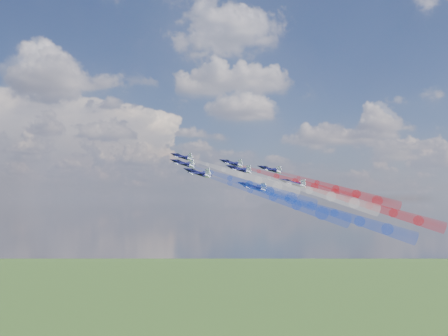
{
  "coord_description": "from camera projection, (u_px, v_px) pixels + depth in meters",
  "views": [
    {
      "loc": [
        -24.62,
        -191.16,
        121.66
      ],
      "look_at": [
        -2.38,
        -22.74,
        132.28
      ],
      "focal_mm": 39.45,
      "sensor_mm": 36.0,
      "label": 1
    }
  ],
  "objects": [
    {
      "name": "jet_center_third",
      "position": [
        239.0,
        169.0,
        168.44
      ],
      "size": [
        14.5,
        14.39,
        6.69
      ],
      "primitive_type": null,
      "rotation": [
        0.28,
        -0.09,
        0.81
      ],
      "color": "black"
    },
    {
      "name": "trail_rear_left",
      "position": [
        334.0,
        213.0,
        134.51
      ],
      "size": [
        34.74,
        32.36,
        16.07
      ],
      "primitive_type": null,
      "rotation": [
        0.28,
        -0.09,
        0.81
      ],
      "color": "blue"
    },
    {
      "name": "jet_inner_right",
      "position": [
        231.0,
        163.0,
        183.14
      ],
      "size": [
        14.5,
        14.39,
        6.69
      ],
      "primitive_type": null,
      "rotation": [
        0.28,
        -0.09,
        0.81
      ],
      "color": "black"
    },
    {
      "name": "trail_outer_right",
      "position": [
        336.0,
        188.0,
        170.0
      ],
      "size": [
        34.74,
        32.36,
        16.07
      ],
      "primitive_type": null,
      "rotation": [
        0.28,
        -0.09,
        0.81
      ],
      "color": "red"
    },
    {
      "name": "trail_rear_right",
      "position": [
        370.0,
        206.0,
        151.01
      ],
      "size": [
        34.74,
        32.36,
        16.07
      ],
      "primitive_type": null,
      "rotation": [
        0.28,
        -0.09,
        0.81
      ],
      "color": "red"
    },
    {
      "name": "jet_outer_left",
      "position": [
        198.0,
        173.0,
        149.89
      ],
      "size": [
        14.5,
        14.39,
        6.69
      ],
      "primitive_type": null,
      "rotation": [
        0.28,
        -0.09,
        0.81
      ],
      "color": "black"
    },
    {
      "name": "trail_outer_left",
      "position": [
        273.0,
        197.0,
        134.58
      ],
      "size": [
        34.74,
        32.36,
        16.07
      ],
      "primitive_type": null,
      "rotation": [
        0.28,
        -0.09,
        0.81
      ],
      "color": "blue"
    },
    {
      "name": "jet_lead",
      "position": [
        182.0,
        157.0,
        183.06
      ],
      "size": [
        14.5,
        14.39,
        6.69
      ],
      "primitive_type": null,
      "rotation": [
        0.28,
        -0.09,
        0.81
      ],
      "color": "black"
    },
    {
      "name": "jet_inner_left",
      "position": [
        183.0,
        163.0,
        164.46
      ],
      "size": [
        14.5,
        14.39,
        6.69
      ],
      "primitive_type": null,
      "rotation": [
        0.28,
        -0.09,
        0.81
      ],
      "color": "black"
    },
    {
      "name": "jet_rear_left",
      "position": [
        253.0,
        187.0,
        149.82
      ],
      "size": [
        14.5,
        14.39,
        6.69
      ],
      "primitive_type": null,
      "rotation": [
        0.28,
        -0.09,
        0.81
      ],
      "color": "black"
    },
    {
      "name": "trail_inner_right",
      "position": [
        295.0,
        182.0,
        167.82
      ],
      "size": [
        34.74,
        32.36,
        16.07
      ],
      "primitive_type": null,
      "rotation": [
        0.28,
        -0.09,
        0.81
      ],
      "color": "red"
    },
    {
      "name": "trail_center_third",
      "position": [
        309.0,
        190.0,
        153.12
      ],
      "size": [
        34.74,
        32.36,
        16.07
      ],
      "primitive_type": null,
      "rotation": [
        0.28,
        -0.09,
        0.81
      ],
      "color": "white"
    },
    {
      "name": "jet_rear_right",
      "position": [
        293.0,
        183.0,
        166.33
      ],
      "size": [
        14.5,
        14.39,
        6.69
      ],
      "primitive_type": null,
      "rotation": [
        0.28,
        -0.09,
        0.81
      ],
      "color": "black"
    },
    {
      "name": "trail_lead",
      "position": [
        241.0,
        175.0,
        167.75
      ],
      "size": [
        34.74,
        32.36,
        16.07
      ],
      "primitive_type": null,
      "rotation": [
        0.28,
        -0.09,
        0.81
      ],
      "color": "white"
    },
    {
      "name": "trail_inner_left",
      "position": [
        249.0,
        184.0,
        149.14
      ],
      "size": [
        34.74,
        32.36,
        16.07
      ],
      "primitive_type": null,
      "rotation": [
        0.28,
        -0.09,
        0.81
      ],
      "color": "blue"
    },
    {
      "name": "jet_outer_right",
      "position": [
        270.0,
        169.0,
        185.31
      ],
      "size": [
        14.5,
        14.39,
        6.69
      ],
      "primitive_type": null,
      "rotation": [
        0.28,
        -0.09,
        0.81
      ],
      "color": "black"
    }
  ]
}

